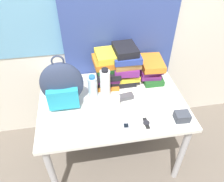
# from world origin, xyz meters

# --- Properties ---
(wall_back) EXTENTS (6.00, 0.06, 2.50)m
(wall_back) POSITION_xyz_m (-0.00, 0.88, 1.25)
(wall_back) COLOR silver
(wall_back) RESTS_ON ground_plane
(curtain_blue) EXTENTS (0.97, 0.04, 2.50)m
(curtain_blue) POSITION_xyz_m (0.14, 0.83, 1.25)
(curtain_blue) COLOR #384C93
(curtain_blue) RESTS_ON ground_plane
(desk) EXTENTS (1.14, 0.80, 0.70)m
(desk) POSITION_xyz_m (0.00, 0.40, 0.62)
(desk) COLOR silver
(desk) RESTS_ON ground_plane
(backpack) EXTENTS (0.32, 0.19, 0.42)m
(backpack) POSITION_xyz_m (-0.37, 0.44, 0.88)
(backpack) COLOR #2D3851
(backpack) RESTS_ON desk
(book_stack_left) EXTENTS (0.23, 0.28, 0.29)m
(book_stack_left) POSITION_xyz_m (0.00, 0.65, 0.84)
(book_stack_left) COLOR orange
(book_stack_left) RESTS_ON desk
(book_stack_center) EXTENTS (0.23, 0.28, 0.34)m
(book_stack_center) POSITION_xyz_m (0.16, 0.65, 0.87)
(book_stack_center) COLOR black
(book_stack_center) RESTS_ON desk
(book_stack_right) EXTENTS (0.22, 0.28, 0.18)m
(book_stack_right) POSITION_xyz_m (0.38, 0.64, 0.80)
(book_stack_right) COLOR #1E5623
(book_stack_right) RESTS_ON desk
(water_bottle) EXTENTS (0.07, 0.07, 0.21)m
(water_bottle) POSITION_xyz_m (-0.14, 0.47, 0.80)
(water_bottle) COLOR silver
(water_bottle) RESTS_ON desk
(sports_bottle) EXTENTS (0.08, 0.08, 0.26)m
(sports_bottle) POSITION_xyz_m (-0.04, 0.47, 0.83)
(sports_bottle) COLOR white
(sports_bottle) RESTS_ON desk
(sunscreen_bottle) EXTENTS (0.04, 0.04, 0.15)m
(sunscreen_bottle) POSITION_xyz_m (0.02, 0.30, 0.77)
(sunscreen_bottle) COLOR white
(sunscreen_bottle) RESTS_ON desk
(cell_phone) EXTENTS (0.06, 0.09, 0.02)m
(cell_phone) POSITION_xyz_m (0.05, 0.11, 0.71)
(cell_phone) COLOR #B7BCC6
(cell_phone) RESTS_ON desk
(sunglasses_case) EXTENTS (0.16, 0.08, 0.04)m
(sunglasses_case) POSITION_xyz_m (0.10, 0.40, 0.72)
(sunglasses_case) COLOR #47474C
(sunglasses_case) RESTS_ON desk
(camera_pouch) EXTENTS (0.11, 0.09, 0.06)m
(camera_pouch) POSITION_xyz_m (0.46, 0.12, 0.73)
(camera_pouch) COLOR #383D47
(camera_pouch) RESTS_ON desk
(wristwatch) EXTENTS (0.05, 0.10, 0.01)m
(wristwatch) POSITION_xyz_m (0.20, 0.12, 0.71)
(wristwatch) COLOR black
(wristwatch) RESTS_ON desk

